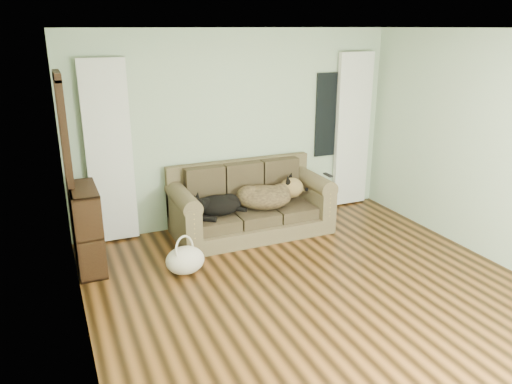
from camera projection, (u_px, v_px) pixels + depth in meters
name	position (u px, v px, depth m)	size (l,w,h in m)	color
floor	(330.00, 303.00, 4.95)	(5.00, 5.00, 0.00)	black
ceiling	(345.00, 28.00, 4.13)	(5.00, 5.00, 0.00)	white
wall_back	(237.00, 129.00, 6.72)	(4.50, 0.04, 2.60)	#A7C09F
wall_left	(77.00, 213.00, 3.69)	(0.04, 5.00, 2.60)	#A7C09F
curtain_left	(109.00, 153.00, 6.06)	(0.55, 0.08, 2.25)	white
curtain_right	(352.00, 130.00, 7.37)	(0.55, 0.08, 2.25)	white
window_pane	(331.00, 115.00, 7.21)	(0.50, 0.03, 1.20)	black
door_casing	(69.00, 173.00, 5.58)	(0.07, 0.60, 2.10)	black
sofa	(251.00, 200.00, 6.52)	(2.03, 0.88, 0.83)	#4F4025
dog_black_lab	(215.00, 205.00, 6.27)	(0.59, 0.41, 0.25)	black
dog_shepherd	(267.00, 197.00, 6.53)	(0.77, 0.54, 0.34)	black
tv_remote	(328.00, 175.00, 6.65)	(0.05, 0.16, 0.02)	black
tote_bag	(185.00, 260.00, 5.51)	(0.44, 0.34, 0.32)	beige
bookshelf	(87.00, 227.00, 5.54)	(0.29, 0.76, 0.95)	black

